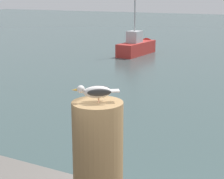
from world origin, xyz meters
TOP-DOWN VIEW (x-y plane):
  - mooring_post at (-1.09, -0.58)m, footprint 0.43×0.43m
  - seagull at (-1.09, -0.59)m, footprint 0.35×0.27m
  - boat_red at (-8.37, 16.33)m, footprint 1.10×3.69m

SIDE VIEW (x-z plane):
  - boat_red at x=-8.37m, z-range -1.75..2.64m
  - mooring_post at x=-1.09m, z-range 1.41..2.47m
  - seagull at x=-1.09m, z-range 2.49..2.64m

